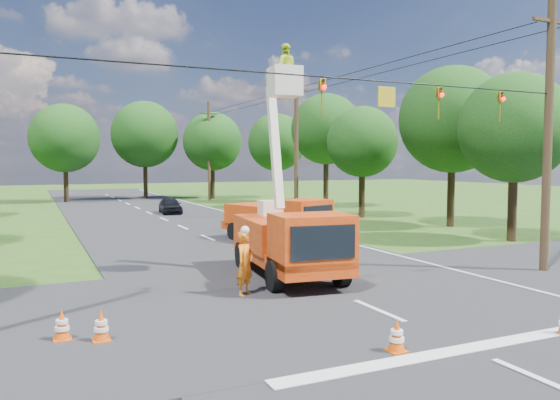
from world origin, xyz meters
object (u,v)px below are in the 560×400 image
bucket_truck (289,229)px  ground_worker (245,263)px  tree_right_e (277,142)px  tree_far_b (145,134)px  second_truck (278,219)px  tree_right_b (453,120)px  tree_right_a (515,128)px  tree_right_d (326,129)px  pole_right_mid (296,144)px  tree_far_c (212,142)px  traffic_cone_7 (278,226)px  traffic_cone_4 (101,326)px  traffic_cone_0 (397,336)px  tree_far_a (65,138)px  traffic_cone_3 (289,240)px  pole_right_near (548,128)px  traffic_cone_5 (62,325)px  distant_car (170,205)px  pole_right_far (209,150)px  traffic_cone_2 (273,249)px  tree_right_c (362,142)px

bucket_truck → ground_worker: bearing=-136.1°
tree_right_e → tree_far_b: (-10.80, 10.00, 1.00)m
second_truck → tree_right_b: bearing=-10.1°
tree_right_a → tree_right_d: size_ratio=0.85×
pole_right_mid → tree_far_c: pole_right_mid is taller
traffic_cone_7 → tree_right_b: 12.40m
ground_worker → tree_right_d: (17.33, 25.91, 5.72)m
traffic_cone_4 → tree_right_b: (21.85, 13.46, 6.08)m
traffic_cone_0 → traffic_cone_7: 19.48m
traffic_cone_0 → ground_worker: bearing=100.8°
traffic_cone_4 → tree_far_a: bearing=87.6°
ground_worker → tree_far_c: 42.95m
traffic_cone_3 → tree_far_b: size_ratio=0.07×
traffic_cone_7 → pole_right_near: 15.27m
traffic_cone_3 → tree_right_e: size_ratio=0.08×
ground_worker → tree_right_b: bearing=-4.9°
traffic_cone_5 → tree_far_c: 46.67m
distant_car → traffic_cone_7: size_ratio=5.12×
tree_far_b → tree_far_c: size_ratio=1.12×
pole_right_near → tree_far_c: pole_right_near is taller
traffic_cone_7 → tree_far_c: bearing=79.6°
second_truck → traffic_cone_5: 15.32m
traffic_cone_4 → tree_far_a: (1.85, 44.46, 5.83)m
ground_worker → pole_right_far: bearing=37.4°
traffic_cone_2 → ground_worker: bearing=-121.0°
traffic_cone_3 → tree_right_d: (12.27, 18.34, 6.32)m
pole_right_near → tree_right_b: 13.71m
tree_right_e → tree_far_b: tree_far_b is taller
traffic_cone_0 → pole_right_far: pole_right_far is taller
tree_far_a → tree_right_b: bearing=-57.2°
bucket_truck → tree_far_c: (9.78, 39.19, 4.41)m
bucket_truck → traffic_cone_4: 7.94m
tree_right_d → traffic_cone_7: bearing=-128.6°
second_truck → tree_right_b: size_ratio=0.64×
traffic_cone_3 → tree_right_d: bearing=56.2°
traffic_cone_0 → traffic_cone_2: bearing=78.8°
second_truck → traffic_cone_2: (-1.87, -3.60, -0.78)m
traffic_cone_5 → tree_far_c: bearing=68.3°
pole_right_near → tree_right_b: pole_right_near is taller
pole_right_near → tree_far_c: (1.00, 42.00, 0.96)m
bucket_truck → tree_right_d: size_ratio=0.81×
tree_right_d → tree_right_e: (-1.00, 8.00, -0.87)m
pole_right_near → pole_right_far: same height
tree_right_a → tree_right_c: bearing=91.3°
pole_right_far → tree_right_c: size_ratio=1.28×
ground_worker → tree_right_d: size_ratio=0.20×
traffic_cone_4 → ground_worker: bearing=30.6°
second_truck → tree_right_e: 27.51m
tree_far_a → tree_right_c: bearing=-52.8°
second_truck → tree_right_c: (10.50, 8.73, 4.18)m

